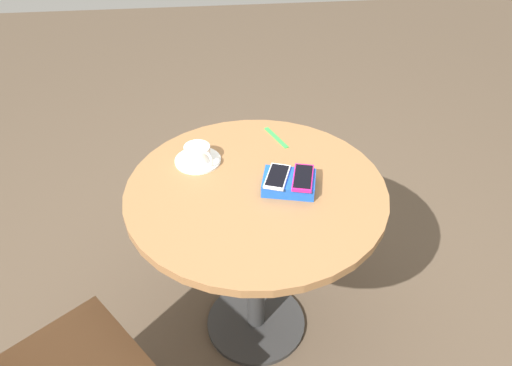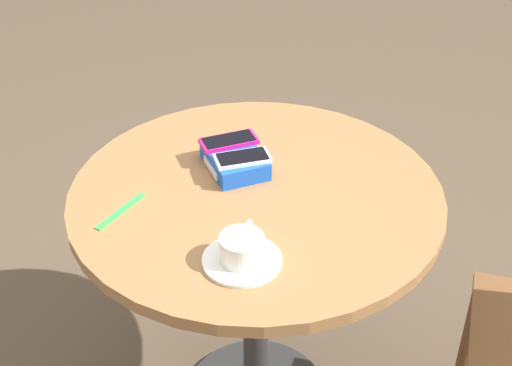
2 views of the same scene
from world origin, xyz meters
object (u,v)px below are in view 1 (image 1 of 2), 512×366
round_table (256,218)px  coffee_cup (198,153)px  phone_magenta (303,178)px  phone_box (289,183)px  saucer (198,160)px  phone_white (277,176)px  lanyard_strap (276,138)px

round_table → coffee_cup: bearing=-42.0°
phone_magenta → phone_box: bearing=-16.5°
round_table → coffee_cup: size_ratio=8.01×
phone_magenta → round_table: bearing=-9.8°
round_table → phone_magenta: size_ratio=5.82×
saucer → phone_box: bearing=148.2°
phone_box → saucer: phone_box is taller
phone_white → saucer: bearing=-35.0°
round_table → phone_box: phone_box is taller
coffee_cup → saucer: bearing=-49.3°
round_table → phone_box: (-0.11, 0.01, 0.16)m
phone_magenta → coffee_cup: size_ratio=1.38×
lanyard_strap → round_table: bearing=69.8°
phone_white → saucer: size_ratio=0.88×
phone_white → lanyard_strap: bearing=-97.4°
phone_box → coffee_cup: (0.30, -0.18, 0.01)m
phone_box → lanyard_strap: (-0.00, -0.31, -0.02)m
round_table → coffee_cup: coffee_cup is taller
phone_box → phone_magenta: bearing=163.5°
phone_magenta → phone_white: 0.08m
round_table → lanyard_strap: (-0.11, -0.29, 0.14)m
round_table → lanyard_strap: bearing=-110.2°
phone_box → lanyard_strap: size_ratio=1.24×
round_table → lanyard_strap: lanyard_strap is taller
round_table → phone_white: size_ratio=6.03×
round_table → phone_magenta: (-0.15, 0.03, 0.19)m
phone_magenta → coffee_cup: bearing=-30.0°
coffee_cup → phone_white: bearing=145.1°
saucer → lanyard_strap: bearing=-157.8°
round_table → saucer: 0.29m
phone_magenta → coffee_cup: (0.34, -0.19, -0.01)m
phone_box → coffee_cup: size_ratio=1.79×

